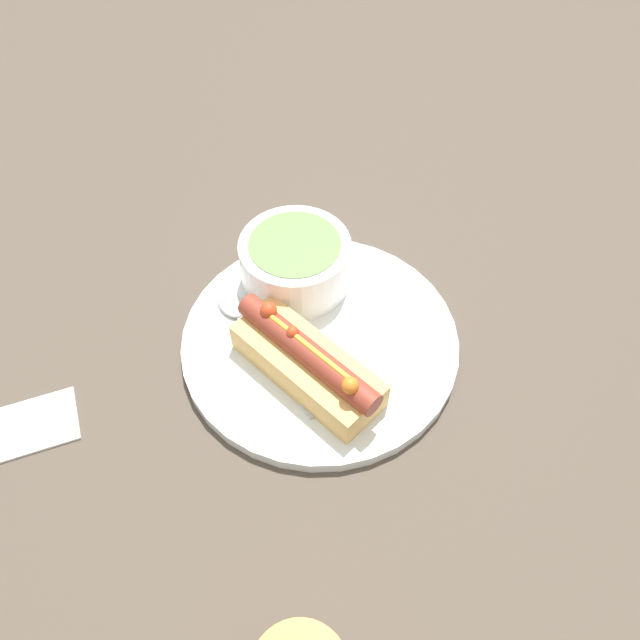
% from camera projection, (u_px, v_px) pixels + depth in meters
% --- Properties ---
extents(ground_plane, '(4.00, 4.00, 0.00)m').
position_uv_depth(ground_plane, '(320.00, 345.00, 0.64)').
color(ground_plane, '#4C4238').
extents(dinner_plate, '(0.28, 0.28, 0.01)m').
position_uv_depth(dinner_plate, '(320.00, 341.00, 0.64)').
color(dinner_plate, white).
rests_on(dinner_plate, ground_plane).
extents(hot_dog, '(0.16, 0.13, 0.06)m').
position_uv_depth(hot_dog, '(308.00, 362.00, 0.58)').
color(hot_dog, '#DBAD60').
rests_on(hot_dog, dinner_plate).
extents(soup_bowl, '(0.12, 0.12, 0.06)m').
position_uv_depth(soup_bowl, '(295.00, 261.00, 0.65)').
color(soup_bowl, white).
rests_on(soup_bowl, dinner_plate).
extents(spoon, '(0.14, 0.13, 0.01)m').
position_uv_depth(spoon, '(246.00, 324.00, 0.64)').
color(spoon, '#B7B7BC').
rests_on(spoon, dinner_plate).
extents(napkin, '(0.12, 0.11, 0.01)m').
position_uv_depth(napkin, '(19.00, 429.00, 0.58)').
color(napkin, white).
rests_on(napkin, ground_plane).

